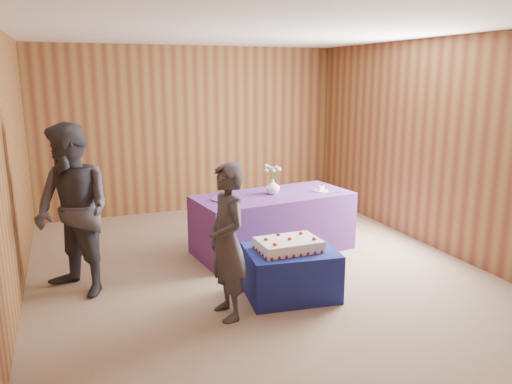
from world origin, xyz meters
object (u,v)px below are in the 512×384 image
vase (273,186)px  guest_right (73,211)px  cake_table (290,272)px  serving_table (273,223)px  guest_left (227,242)px  sheet_cake (288,245)px

vase → guest_right: (-2.41, -0.52, 0.05)m
cake_table → serving_table: (0.36, 1.32, 0.12)m
vase → guest_left: 1.92m
guest_right → cake_table: bearing=31.9°
guest_left → sheet_cake: bearing=100.8°
serving_table → vase: vase is taller
cake_table → guest_left: size_ratio=0.61×
vase → guest_right: size_ratio=0.11×
guest_left → cake_table: bearing=100.6°
guest_right → vase: bearing=66.4°
sheet_cake → guest_left: guest_left is taller
guest_left → guest_right: guest_right is taller
serving_table → guest_left: 1.92m
serving_table → guest_right: bearing=-176.0°
vase → guest_right: bearing=-167.9°
guest_left → guest_right: 1.67m
serving_table → guest_left: bearing=-133.2°
vase → guest_left: bearing=-125.4°
sheet_cake → guest_left: (-0.71, -0.20, 0.18)m
cake_table → vase: vase is taller
sheet_cake → guest_right: guest_right is taller
sheet_cake → vase: 1.45m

